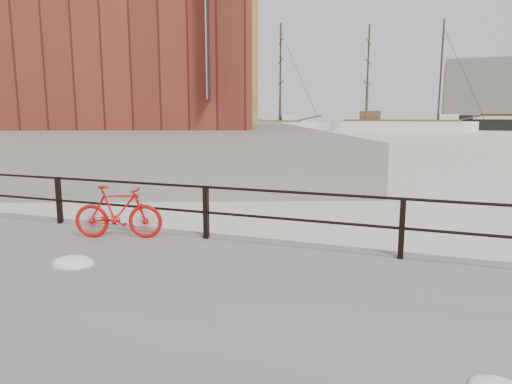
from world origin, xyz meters
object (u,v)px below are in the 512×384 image
Objects in this scene: workboat_near at (114,142)px; workboat_far at (205,136)px; schooner_left at (248,131)px; schooner_mid at (400,131)px; bicycle at (118,212)px.

workboat_near and workboat_far have the same top height.
schooner_left reaches higher than workboat_near.
workboat_near is (-25.22, -45.14, 0.00)m from schooner_mid.
workboat_near is at bearing -111.97° from schooner_left.
bicycle is 0.17× the size of workboat_far.
schooner_mid is 26.65m from schooner_left.
workboat_near is 1.07× the size of workboat_far.
schooner_left reaches higher than schooner_mid.
workboat_near is at bearing 109.12° from bicycle.
schooner_mid reaches higher than workboat_near.
workboat_near is 16.53m from workboat_far.
bicycle is at bearing -91.01° from schooner_mid.
schooner_left reaches higher than bicycle.
schooner_mid is 2.44× the size of workboat_near.
schooner_mid reaches higher than bicycle.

